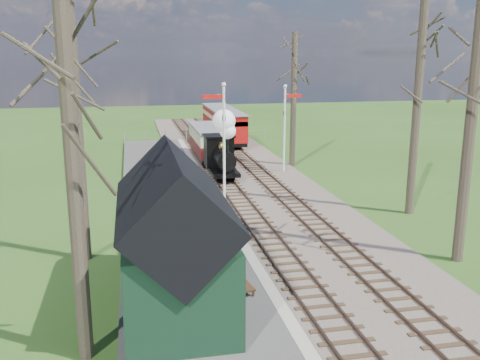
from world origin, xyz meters
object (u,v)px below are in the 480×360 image
at_px(red_carriage_b, 218,120).
at_px(bench, 239,279).
at_px(station_shed, 175,241).
at_px(semaphore_far, 286,122).
at_px(locomotive, 222,148).
at_px(red_carriage_a, 229,128).
at_px(coach, 208,141).
at_px(person, 242,298).
at_px(sign_board, 237,278).
at_px(semaphore_near, 223,133).

bearing_deg(red_carriage_b, bench, -98.20).
bearing_deg(station_shed, semaphore_far, 64.28).
height_order(locomotive, bench, locomotive).
bearing_deg(red_carriage_a, coach, -114.73).
distance_m(station_shed, coach, 23.29).
xyz_separation_m(red_carriage_b, person, (-5.11, -35.24, -0.77)).
bearing_deg(sign_board, coach, 84.01).
height_order(semaphore_near, coach, semaphore_near).
bearing_deg(locomotive, sign_board, -98.13).
bearing_deg(semaphore_far, bench, -110.80).
relative_size(sign_board, bench, 0.79).
distance_m(semaphore_far, red_carriage_b, 16.21).
distance_m(red_carriage_a, person, 30.19).
relative_size(locomotive, bench, 3.04).
bearing_deg(person, bench, -7.35).
bearing_deg(sign_board, red_carriage_a, 80.01).
bearing_deg(station_shed, person, -34.32).
relative_size(station_shed, locomotive, 1.46).
relative_size(red_carriage_b, sign_board, 4.92).
bearing_deg(semaphore_far, coach, 131.90).
xyz_separation_m(semaphore_far, red_carriage_b, (-1.77, 16.02, -1.75)).
bearing_deg(person, red_carriage_a, -7.87).
relative_size(red_carriage_a, sign_board, 4.92).
relative_size(coach, person, 5.44).
bearing_deg(person, station_shed, 57.56).
bearing_deg(locomotive, semaphore_far, 15.14).
relative_size(semaphore_near, person, 4.92).
relative_size(station_shed, semaphore_far, 1.10).
height_order(station_shed, semaphore_far, semaphore_far).
bearing_deg(coach, locomotive, -90.11).
height_order(station_shed, semaphore_near, semaphore_near).
bearing_deg(red_carriage_b, sign_board, -98.39).
distance_m(locomotive, red_carriage_b, 17.41).
bearing_deg(station_shed, semaphore_near, 73.62).
relative_size(red_carriage_a, red_carriage_b, 1.00).
bearing_deg(locomotive, person, -97.90).
bearing_deg(semaphore_far, station_shed, -115.72).
bearing_deg(person, sign_board, -3.61).
relative_size(station_shed, person, 4.99).
distance_m(semaphore_near, bench, 11.80).
bearing_deg(coach, red_carriage_b, 76.87).
bearing_deg(station_shed, red_carriage_b, 78.54).
xyz_separation_m(red_carriage_a, person, (-5.11, -29.74, -0.77)).
distance_m(station_shed, bench, 2.79).
distance_m(semaphore_near, semaphore_far, 7.91).
xyz_separation_m(semaphore_near, locomotive, (0.76, 4.81, -1.63)).
distance_m(locomotive, red_carriage_a, 12.00).
relative_size(station_shed, sign_board, 5.62).
relative_size(semaphore_far, sign_board, 5.10).
relative_size(locomotive, sign_board, 3.83).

